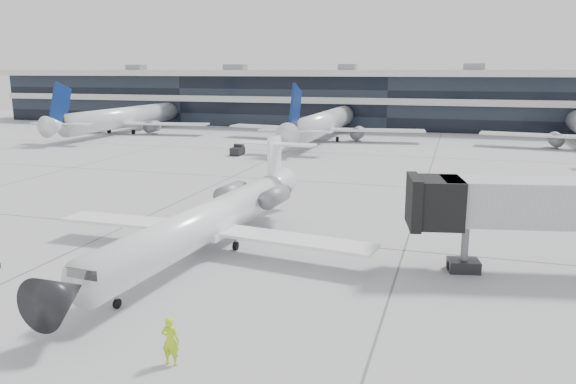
% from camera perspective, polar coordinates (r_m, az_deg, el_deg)
% --- Properties ---
extents(ground, '(220.00, 220.00, 0.00)m').
position_cam_1_polar(ground, '(38.43, -3.33, -4.59)').
color(ground, '#9B9B9E').
rests_on(ground, ground).
extents(terminal, '(170.00, 22.00, 10.00)m').
position_cam_1_polar(terminal, '(117.35, 10.71, 9.06)').
color(terminal, black).
rests_on(terminal, ground).
extents(bg_jet_left, '(32.00, 40.00, 9.60)m').
position_cam_1_polar(bg_jet_left, '(107.10, -16.00, 5.83)').
color(bg_jet_left, silver).
rests_on(bg_jet_left, ground).
extents(bg_jet_center, '(32.00, 40.00, 9.60)m').
position_cam_1_polar(bg_jet_center, '(92.54, 3.77, 5.33)').
color(bg_jet_center, silver).
rests_on(bg_jet_center, ground).
extents(regional_jet, '(21.06, 26.31, 6.07)m').
position_cam_1_polar(regional_jet, '(35.00, -8.04, -2.85)').
color(regional_jet, white).
rests_on(regional_jet, ground).
extents(ramp_worker, '(0.75, 0.52, 1.96)m').
position_cam_1_polar(ramp_worker, '(22.70, -11.86, -14.58)').
color(ramp_worker, '#B7EE19').
rests_on(ramp_worker, ground).
extents(traffic_cone, '(0.53, 0.53, 0.59)m').
position_cam_1_polar(traffic_cone, '(52.70, -2.79, 0.37)').
color(traffic_cone, red).
rests_on(traffic_cone, ground).
extents(far_tug, '(1.38, 2.32, 1.47)m').
position_cam_1_polar(far_tug, '(75.58, -5.14, 4.26)').
color(far_tug, black).
rests_on(far_tug, ground).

